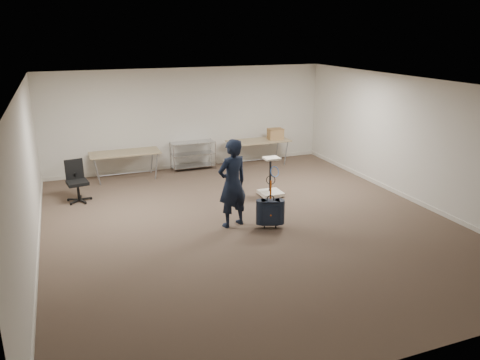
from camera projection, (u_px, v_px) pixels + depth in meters
name	position (u px, v px, depth m)	size (l,w,h in m)	color
ground	(249.00, 223.00, 9.57)	(9.00, 9.00, 0.00)	#47352B
room_shell	(226.00, 199.00, 10.78)	(8.00, 9.00, 9.00)	beige
folding_table_left	(125.00, 154.00, 12.21)	(1.80, 0.75, 0.73)	#8C7B55
folding_table_right	(258.00, 142.00, 13.52)	(1.80, 0.75, 0.73)	#8C7B55
wire_shelf	(193.00, 154.00, 13.16)	(1.22, 0.47, 0.80)	#B7BABE
person	(232.00, 183.00, 9.19)	(0.65, 0.43, 1.79)	black
suitcase	(270.00, 212.00, 9.24)	(0.41, 0.32, 0.99)	black
office_chair	(78.00, 189.00, 10.73)	(0.58, 0.58, 0.96)	black
equipment_cart	(271.00, 186.00, 11.09)	(0.51, 0.51, 0.94)	beige
cardboard_box	(275.00, 134.00, 13.59)	(0.42, 0.32, 0.32)	olive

